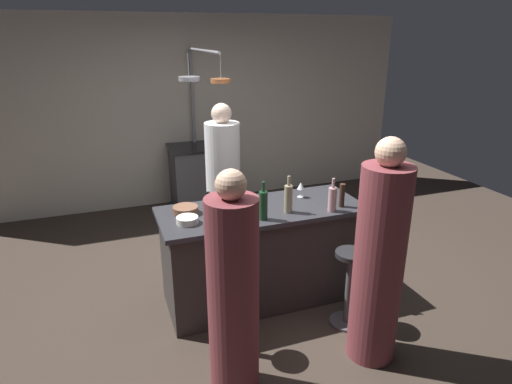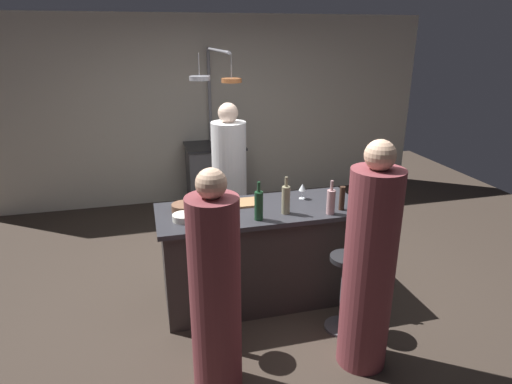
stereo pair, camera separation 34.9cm
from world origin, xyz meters
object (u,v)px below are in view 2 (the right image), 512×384
Objects in this scene: bar_stool_left at (220,308)px; cutting_board at (242,203)px; guest_right at (369,268)px; pepper_mill at (342,198)px; wine_bottle_dark at (203,212)px; mixing_bowl_ceramic at (183,217)px; wine_bottle_rose at (331,201)px; stove_range at (215,175)px; chef at (230,189)px; guest_left at (215,294)px; wine_bottle_green at (259,205)px; wine_glass_by_chef at (302,188)px; bar_stool_right at (344,289)px; mixing_bowl_wooden at (184,207)px; wine_glass_near_left_guest at (212,209)px; wine_bottle_white at (286,199)px.

cutting_board reaches higher than bar_stool_left.
guest_right reaches higher than pepper_mill.
wine_bottle_dark reaches higher than mixing_bowl_ceramic.
guest_right is at bearing -91.91° from wine_bottle_rose.
chef is at bearing -93.58° from stove_range.
guest_left reaches higher than cutting_board.
wine_bottle_green is 2.23× the size of wine_glass_by_chef.
bar_stool_left is 2.32× the size of wine_bottle_dark.
bar_stool_right is at bearing -90.30° from wine_bottle_rose.
mixing_bowl_ceramic is 0.21m from mixing_bowl_wooden.
wine_bottle_dark is 0.37m from mixing_bowl_wooden.
pepper_mill is (0.81, -0.35, 0.10)m from cutting_board.
wine_glass_near_left_guest is (-0.45, -2.60, 0.56)m from stove_range.
wine_bottle_dark is at bearing 159.79° from bar_stool_right.
mixing_bowl_wooden is at bearing 136.23° from guest_right.
mixing_bowl_wooden is (-1.19, 0.38, -0.08)m from wine_bottle_rose.
wine_glass_near_left_guest is (-0.35, -1.03, 0.22)m from chef.
chef reaches higher than guest_left.
pepper_mill is at bearing 2.20° from wine_bottle_green.
wine_glass_by_chef is at bearing 39.25° from bar_stool_left.
mixing_bowl_wooden is at bearing 161.92° from wine_bottle_white.
cutting_board is at bearing 43.28° from wine_bottle_dark.
wine_bottle_white reaches higher than wine_glass_near_left_guest.
wine_glass_by_chef is (0.44, -2.32, 0.56)m from stove_range.
pepper_mill is 0.71× the size of wine_bottle_rose.
wine_bottle_green reaches higher than mixing_bowl_wooden.
wine_bottle_rose reaches higher than mixing_bowl_ceramic.
guest_right is at bearing -41.38° from wine_glass_near_left_guest.
bar_stool_right is at bearing -82.07° from wine_glass_by_chef.
bar_stool_left is 0.43× the size of guest_left.
bar_stool_right is 2.09× the size of wine_bottle_green.
stove_range is 3.02× the size of wine_bottle_rose.
cutting_board is 0.45m from wine_bottle_white.
wine_bottle_green is at bearing 147.77° from bar_stool_right.
chef is at bearing 91.13° from wine_bottle_green.
pepper_mill is 1.12m from wine_glass_near_left_guest.
guest_left is at bearing -162.09° from bar_stool_right.
wine_bottle_rose is (-0.13, -0.06, 0.01)m from pepper_mill.
chef is 1.14m from wine_bottle_green.
cutting_board is 1.82× the size of mixing_bowl_ceramic.
guest_left reaches higher than bar_stool_right.
wine_bottle_rose is 0.41m from wine_glass_by_chef.
chef is at bearing 104.93° from wine_bottle_white.
guest_right reaches higher than cutting_board.
guest_right reaches higher than mixing_bowl_wooden.
guest_right is at bearing -1.48° from guest_left.
wine_bottle_white is 0.88m from mixing_bowl_wooden.
mixing_bowl_ceramic is at bearing 167.34° from wine_bottle_green.
chef is 0.99× the size of guest_right.
bar_stool_left is 1.38m from pepper_mill.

